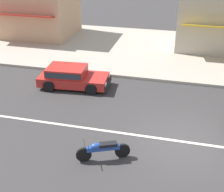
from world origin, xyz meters
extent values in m
plane|color=#383535|center=(0.00, 0.00, 0.00)|extent=(160.00, 160.00, 0.00)
cube|color=silver|center=(0.00, 0.00, 0.00)|extent=(50.40, 0.14, 0.01)
cube|color=#ADA393|center=(0.00, 10.41, 0.07)|extent=(68.00, 10.00, 0.15)
cube|color=red|center=(-5.91, 3.71, 0.41)|extent=(3.72, 1.89, 0.48)
cube|color=red|center=(-6.27, 3.69, 0.88)|extent=(2.09, 1.60, 0.46)
cube|color=#28333D|center=(-6.27, 3.69, 0.88)|extent=(2.01, 1.63, 0.29)
cube|color=black|center=(-4.07, 3.86, 0.31)|extent=(0.25, 1.58, 0.28)
cube|color=white|center=(-4.14, 4.42, 0.51)|extent=(0.10, 0.25, 0.14)
cube|color=white|center=(-4.05, 3.30, 0.51)|extent=(0.10, 0.25, 0.14)
cylinder|color=black|center=(-4.86, 4.57, 0.30)|extent=(0.62, 0.27, 0.60)
cylinder|color=black|center=(-4.73, 3.04, 0.30)|extent=(0.62, 0.27, 0.60)
cylinder|color=black|center=(-7.08, 4.38, 0.30)|extent=(0.62, 0.27, 0.60)
cylinder|color=black|center=(-6.96, 2.86, 0.30)|extent=(0.62, 0.27, 0.60)
cylinder|color=black|center=(-3.41, -2.06, 0.28)|extent=(0.55, 0.32, 0.56)
cylinder|color=black|center=(-2.12, -1.50, 0.28)|extent=(0.55, 0.32, 0.56)
cube|color=#23479E|center=(-2.76, -1.78, 0.48)|extent=(1.15, 0.61, 0.18)
cube|color=black|center=(-2.60, -1.71, 0.62)|extent=(0.68, 0.47, 0.12)
ellipsoid|color=#23479E|center=(-2.99, -1.88, 0.60)|extent=(0.46, 0.38, 0.22)
cylinder|color=#232326|center=(-3.38, -2.05, 0.78)|extent=(0.25, 0.53, 0.03)
cube|color=tan|center=(-12.00, 12.02, 2.27)|extent=(5.79, 4.60, 4.23)
cube|color=red|center=(-12.00, 9.37, 2.20)|extent=(5.21, 0.90, 0.28)
camera|label=1|loc=(-0.27, -10.46, 7.28)|focal=50.00mm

